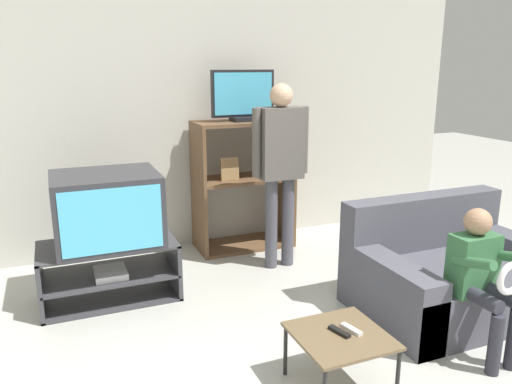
{
  "coord_description": "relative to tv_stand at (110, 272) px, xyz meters",
  "views": [
    {
      "loc": [
        -1.12,
        -1.41,
        1.81
      ],
      "look_at": [
        0.23,
        1.85,
        0.9
      ],
      "focal_mm": 35.0,
      "sensor_mm": 36.0,
      "label": 1
    }
  ],
  "objects": [
    {
      "name": "media_shelf",
      "position": [
        1.4,
        0.7,
        0.43
      ],
      "size": [
        0.95,
        0.47,
        1.28
      ],
      "color": "brown",
      "rests_on": "ground_plane"
    },
    {
      "name": "person_standing_adult",
      "position": [
        1.52,
        0.09,
        0.78
      ],
      "size": [
        0.53,
        0.2,
        1.65
      ],
      "color": "#4C4C56",
      "rests_on": "ground_plane"
    },
    {
      "name": "couch",
      "position": [
        2.35,
        -1.13,
        0.04
      ],
      "size": [
        1.41,
        0.96,
        0.81
      ],
      "color": "#4C4C56",
      "rests_on": "ground_plane"
    },
    {
      "name": "remote_control_black",
      "position": [
        1.07,
        -1.66,
        0.13
      ],
      "size": [
        0.07,
        0.15,
        0.02
      ],
      "primitive_type": "cube",
      "rotation": [
        0.0,
        0.0,
        0.28
      ],
      "color": "black",
      "rests_on": "snack_table"
    },
    {
      "name": "person_seated_child",
      "position": [
        2.07,
        -1.68,
        0.33
      ],
      "size": [
        0.33,
        0.43,
        0.95
      ],
      "color": "#2D2D38",
      "rests_on": "ground_plane"
    },
    {
      "name": "television_flat",
      "position": [
        1.39,
        0.67,
        1.28
      ],
      "size": [
        0.62,
        0.2,
        0.48
      ],
      "color": "black",
      "rests_on": "media_shelf"
    },
    {
      "name": "television_main",
      "position": [
        0.02,
        0.01,
        0.51
      ],
      "size": [
        0.78,
        0.66,
        0.55
      ],
      "color": "#2D2D33",
      "rests_on": "tv_stand"
    },
    {
      "name": "remote_control_white",
      "position": [
        1.15,
        -1.66,
        0.13
      ],
      "size": [
        0.07,
        0.15,
        0.02
      ],
      "primitive_type": "cube",
      "rotation": [
        0.0,
        0.0,
        0.22
      ],
      "color": "silver",
      "rests_on": "snack_table"
    },
    {
      "name": "snack_table",
      "position": [
        1.07,
        -1.67,
        0.08
      ],
      "size": [
        0.51,
        0.51,
        0.34
      ],
      "color": "brown",
      "rests_on": "ground_plane"
    },
    {
      "name": "tv_stand",
      "position": [
        0.0,
        0.0,
        0.0
      ],
      "size": [
        1.04,
        0.56,
        0.46
      ],
      "color": "#38383D",
      "rests_on": "ground_plane"
    },
    {
      "name": "wall_back",
      "position": [
        0.8,
        1.0,
        1.08
      ],
      "size": [
        6.4,
        0.06,
        2.6
      ],
      "color": "beige",
      "rests_on": "ground_plane"
    }
  ]
}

